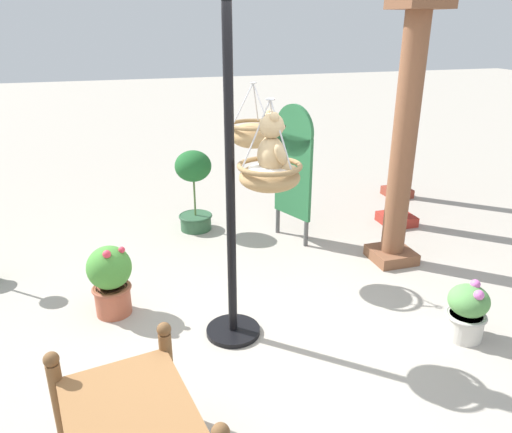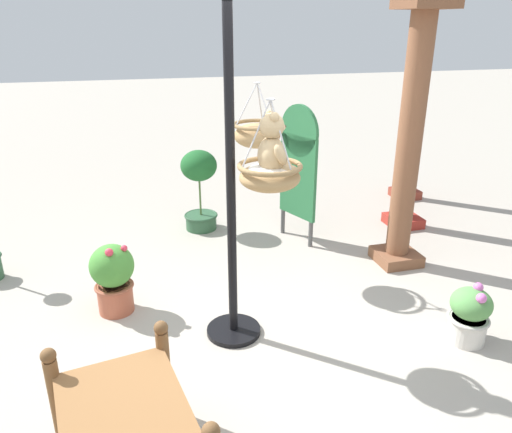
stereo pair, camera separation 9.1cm
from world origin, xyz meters
The scene contains 12 objects.
ground_plane centered at (0.00, 0.00, 0.00)m, with size 40.00×40.00×0.00m, color #A8A093.
display_pole_central centered at (-0.19, -0.07, 0.83)m, with size 0.44×0.44×2.61m.
hanging_basket_with_teddy centered at (-0.04, 0.18, 1.37)m, with size 0.46×0.46×0.64m.
teddy_bear centered at (-0.04, 0.20, 1.57)m, with size 0.31×0.27×0.45m.
hanging_basket_left_high centered at (-1.24, 0.41, 1.41)m, with size 0.46×0.46×0.60m.
greenhouse_pillar_left centered at (-1.87, 2.48, 1.40)m, with size 0.41×0.41×2.90m.
greenhouse_pillar_right centered at (-0.99, 1.87, 1.24)m, with size 0.45×0.45×2.58m.
greenhouse_pillar_far_back centered at (-2.80, 3.07, 1.28)m, with size 0.37×0.37×2.66m.
potted_plant_fern_front centered at (0.40, 1.70, 0.24)m, with size 0.32×0.32×0.51m.
potted_plant_bushy_green centered at (-0.78, -1.00, 0.34)m, with size 0.38×0.38×0.65m.
potted_plant_small_succulent centered at (-2.42, 0.02, 0.57)m, with size 0.43×0.43×0.99m.
display_sign_board centered at (-1.81, 1.04, 0.93)m, with size 0.54×0.25×1.57m.
Camera 2 is at (3.12, -0.78, 2.38)m, focal length 34.31 mm.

